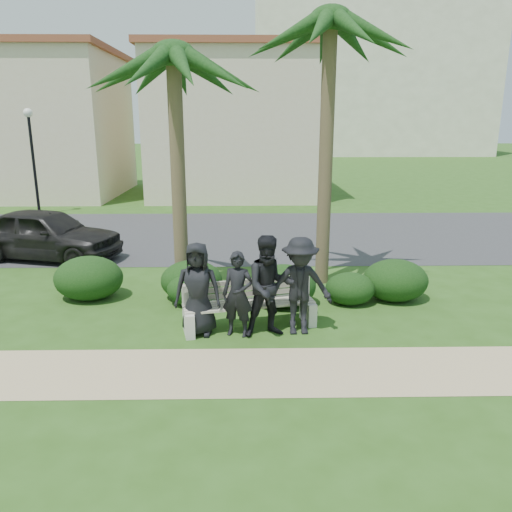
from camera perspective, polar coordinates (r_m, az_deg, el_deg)
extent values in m
plane|color=#2A4E16|center=(9.65, 0.66, -7.97)|extent=(160.00, 160.00, 0.00)
cube|color=tan|center=(8.02, 1.05, -13.03)|extent=(30.00, 1.60, 0.01)
cube|color=#2D2D30|center=(17.29, -0.14, 2.51)|extent=(160.00, 8.00, 0.01)
cube|color=beige|center=(29.31, -25.37, 13.20)|extent=(10.00, 8.00, 7.00)
cube|color=brown|center=(29.50, -26.21, 20.26)|extent=(10.40, 8.40, 0.30)
cube|color=beige|center=(26.88, -2.71, 14.54)|extent=(8.00, 8.00, 7.00)
cube|color=brown|center=(27.08, -2.81, 22.28)|extent=(8.40, 8.40, 0.30)
cube|color=beige|center=(65.74, 12.24, 20.28)|extent=(26.00, 18.00, 20.00)
cylinder|color=black|center=(22.69, -24.03, 9.36)|extent=(0.12, 0.12, 4.00)
sphere|color=white|center=(22.62, -24.62, 14.66)|extent=(0.36, 0.36, 0.36)
cube|color=#ACA390|center=(9.37, -0.69, -5.62)|extent=(2.54, 1.10, 0.04)
cube|color=#ACA390|center=(9.52, -0.70, -3.65)|extent=(2.42, 0.58, 0.29)
cube|color=beige|center=(9.52, -7.70, -6.95)|extent=(0.29, 0.59, 0.45)
cube|color=beige|center=(9.54, 6.32, -6.88)|extent=(0.29, 0.59, 0.45)
imported|color=black|center=(9.07, -6.67, -3.78)|extent=(0.87, 0.60, 1.72)
imported|color=black|center=(8.98, -2.09, -4.40)|extent=(0.65, 0.51, 1.57)
imported|color=black|center=(8.93, 1.57, -3.50)|extent=(1.03, 0.88, 1.87)
imported|color=black|center=(9.06, 5.02, -3.45)|extent=(1.20, 0.72, 1.82)
ellipsoid|color=black|center=(11.54, -18.59, -2.28)|extent=(1.49, 1.23, 0.97)
ellipsoid|color=black|center=(11.03, -7.38, -2.64)|extent=(1.35, 1.12, 0.88)
ellipsoid|color=black|center=(10.71, -7.24, -3.64)|extent=(1.10, 0.91, 0.72)
ellipsoid|color=black|center=(10.56, 3.14, -3.28)|extent=(1.39, 1.15, 0.91)
ellipsoid|color=black|center=(10.86, 10.70, -3.59)|extent=(1.07, 0.88, 0.69)
ellipsoid|color=black|center=(11.29, 15.63, -2.56)|extent=(1.42, 1.17, 0.92)
cylinder|color=brown|center=(11.16, -8.87, 8.69)|extent=(0.32, 0.32, 5.13)
cylinder|color=brown|center=(11.73, 7.97, 10.96)|extent=(0.32, 0.32, 5.92)
imported|color=black|center=(15.22, -22.90, 2.33)|extent=(4.53, 2.73, 1.44)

